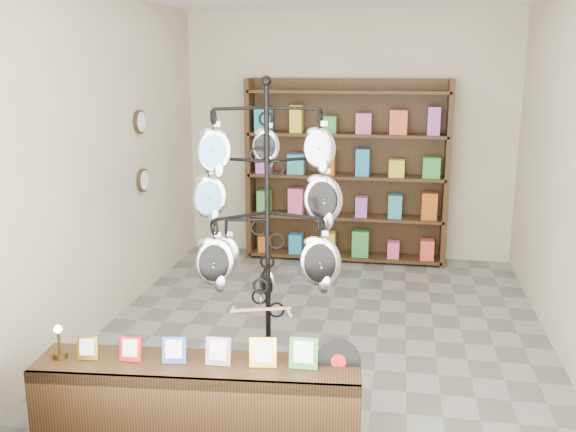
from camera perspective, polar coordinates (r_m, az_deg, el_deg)
name	(u,v)px	position (r m, az deg, el deg)	size (l,w,h in m)	color
ground	(322,333)	(5.90, 3.01, -10.38)	(5.00, 5.00, 0.00)	slate
room_envelope	(324,128)	(5.42, 3.25, 7.80)	(5.00, 5.00, 5.00)	beige
display_tree	(267,213)	(4.63, -1.85, 0.26)	(1.19, 1.15, 2.30)	black
front_shelf	(198,399)	(4.37, -7.99, -15.82)	(2.12, 0.60, 0.74)	black
back_shelving	(346,177)	(7.80, 5.18, 3.45)	(2.42, 0.36, 2.20)	black
wall_clocks	(142,151)	(6.74, -12.89, 5.62)	(0.03, 0.24, 0.84)	black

